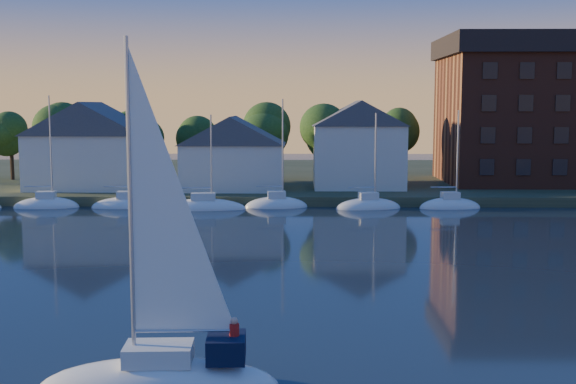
{
  "coord_description": "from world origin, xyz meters",
  "views": [
    {
      "loc": [
        1.34,
        -22.51,
        10.33
      ],
      "look_at": [
        0.63,
        22.0,
        4.93
      ],
      "focal_mm": 45.0,
      "sensor_mm": 36.0,
      "label": 1
    }
  ],
  "objects_px": {
    "clubhouse_centre": "(233,152)",
    "clubhouse_east": "(358,143)",
    "condo_block": "(572,109)",
    "clubhouse_west": "(91,144)",
    "hero_sailboat": "(163,373)"
  },
  "relations": [
    {
      "from": "clubhouse_centre",
      "to": "condo_block",
      "type": "xyz_separation_m",
      "value": [
        40.0,
        7.95,
        4.66
      ]
    },
    {
      "from": "condo_block",
      "to": "hero_sailboat",
      "type": "distance_m",
      "value": 73.22
    },
    {
      "from": "clubhouse_east",
      "to": "clubhouse_centre",
      "type": "bearing_deg",
      "value": -171.87
    },
    {
      "from": "condo_block",
      "to": "hero_sailboat",
      "type": "height_order",
      "value": "condo_block"
    },
    {
      "from": "clubhouse_east",
      "to": "condo_block",
      "type": "distance_m",
      "value": 26.94
    },
    {
      "from": "clubhouse_centre",
      "to": "clubhouse_west",
      "type": "bearing_deg",
      "value": 176.42
    },
    {
      "from": "clubhouse_west",
      "to": "hero_sailboat",
      "type": "xyz_separation_m",
      "value": [
        18.35,
        -55.17,
        -5.35
      ]
    },
    {
      "from": "hero_sailboat",
      "to": "clubhouse_west",
      "type": "bearing_deg",
      "value": -74.43
    },
    {
      "from": "clubhouse_centre",
      "to": "hero_sailboat",
      "type": "distance_m",
      "value": 54.42
    },
    {
      "from": "clubhouse_west",
      "to": "hero_sailboat",
      "type": "bearing_deg",
      "value": -71.6
    },
    {
      "from": "clubhouse_west",
      "to": "clubhouse_east",
      "type": "distance_m",
      "value": 30.02
    },
    {
      "from": "clubhouse_centre",
      "to": "clubhouse_east",
      "type": "bearing_deg",
      "value": 8.13
    },
    {
      "from": "clubhouse_west",
      "to": "clubhouse_east",
      "type": "xyz_separation_m",
      "value": [
        30.0,
        1.0,
        0.07
      ]
    },
    {
      "from": "clubhouse_centre",
      "to": "clubhouse_east",
      "type": "xyz_separation_m",
      "value": [
        14.0,
        2.0,
        0.87
      ]
    },
    {
      "from": "clubhouse_west",
      "to": "clubhouse_centre",
      "type": "xyz_separation_m",
      "value": [
        16.0,
        -1.0,
        -0.8
      ]
    }
  ]
}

